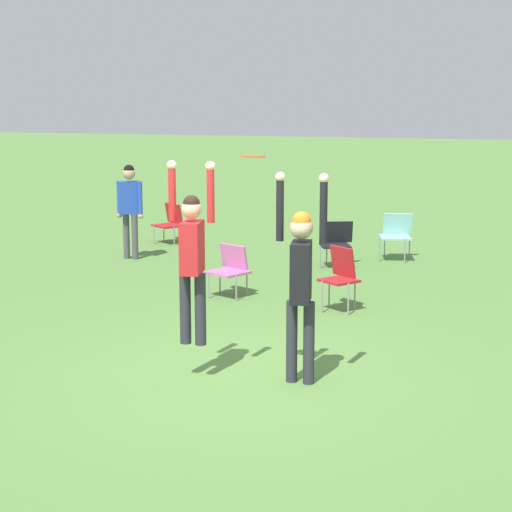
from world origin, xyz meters
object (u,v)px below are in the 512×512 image
camping_chair_5 (341,273)px  person_jumping (192,250)px  camping_chair_3 (396,232)px  person_spectator_near (130,202)px  camping_chair_2 (171,221)px  frisbee (253,156)px  camping_chair_1 (230,267)px  person_defending (301,273)px  camping_chair_4 (337,240)px

camping_chair_5 → person_jumping: bearing=111.6°
camping_chair_3 → person_spectator_near: (-4.70, -1.69, 0.56)m
camping_chair_2 → person_spectator_near: 2.09m
camping_chair_3 → person_spectator_near: person_spectator_near is taller
frisbee → camping_chair_5: 4.05m
camping_chair_1 → frisbee: bearing=138.2°
camping_chair_2 → person_defending: bearing=155.9°
person_jumping → camping_chair_2: bearing=14.8°
camping_chair_4 → camping_chair_3: bearing=-155.1°
camping_chair_5 → person_spectator_near: (-4.72, 2.51, 0.54)m
frisbee → person_spectator_near: size_ratio=0.15×
person_defending → camping_chair_2: bearing=-158.4°
camping_chair_2 → camping_chair_5: camping_chair_5 is taller
camping_chair_5 → camping_chair_1: bearing=23.4°
frisbee → camping_chair_3: frisbee is taller
camping_chair_4 → camping_chair_1: bearing=46.8°
camping_chair_1 → camping_chair_4: size_ratio=0.96×
camping_chair_2 → camping_chair_4: (3.95, -1.35, 0.01)m
camping_chair_2 → frisbee: bearing=152.8°
person_defending → camping_chair_1: bearing=-160.5°
person_jumping → frisbee: bearing=-108.1°
camping_chair_2 → person_jumping: bearing=149.1°
person_defending → person_jumping: bearing=-90.0°
person_jumping → person_defending: person_jumping is taller
frisbee → camping_chair_3: (-0.02, 7.80, -1.89)m
camping_chair_1 → person_spectator_near: bearing=-14.0°
person_spectator_near → camping_chair_2: bearing=55.8°
camping_chair_1 → camping_chair_5: bearing=-166.3°
camping_chair_2 → person_spectator_near: size_ratio=0.47×
person_spectator_near → camping_chair_1: bearing=-74.9°
camping_chair_1 → camping_chair_2: camping_chair_2 is taller
person_jumping → person_defending: (1.12, 0.25, -0.21)m
camping_chair_5 → camping_chair_2: bearing=-10.0°
person_defending → camping_chair_4: bearing=179.1°
camping_chair_5 → person_spectator_near: size_ratio=0.51×
camping_chair_2 → person_spectator_near: person_spectator_near is taller
camping_chair_2 → camping_chair_5: (4.84, -4.50, 0.08)m
camping_chair_5 → camping_chair_4: bearing=-41.3°
person_defending → camping_chair_4: person_defending is taller
person_jumping → camping_chair_5: 3.70m
person_spectator_near → frisbee: bearing=-90.0°
camping_chair_1 → camping_chair_3: (1.80, 3.90, 0.06)m
camping_chair_3 → camping_chair_4: (-0.87, -1.05, -0.04)m
frisbee → camping_chair_4: 7.08m
camping_chair_3 → camping_chair_4: camping_chair_3 is taller
camping_chair_3 → camping_chair_5: size_ratio=0.95×
camping_chair_1 → person_defending: bearing=145.2°
camping_chair_3 → person_spectator_near: bearing=2.6°
camping_chair_2 → camping_chair_4: size_ratio=1.04×
person_jumping → camping_chair_5: bearing=-23.8°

